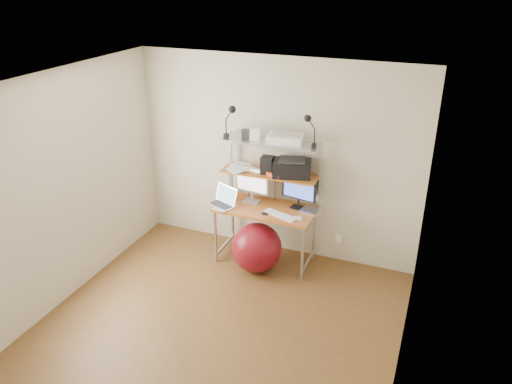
% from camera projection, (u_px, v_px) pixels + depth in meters
% --- Properties ---
extents(room, '(3.60, 3.60, 3.60)m').
position_uv_depth(room, '(211.00, 222.00, 4.62)').
color(room, brown).
rests_on(room, ground).
extents(computer_desk, '(1.20, 0.60, 1.57)m').
position_uv_depth(computer_desk, '(268.00, 190.00, 6.01)').
color(computer_desk, '#B46823').
rests_on(computer_desk, ground).
extents(desktop, '(1.20, 0.60, 0.00)m').
position_uv_depth(desktop, '(266.00, 208.00, 6.05)').
color(desktop, '#B46823').
rests_on(desktop, computer_desk).
extents(mid_shelf, '(1.18, 0.34, 0.00)m').
position_uv_depth(mid_shelf, '(270.00, 173.00, 5.99)').
color(mid_shelf, '#B46823').
rests_on(mid_shelf, computer_desk).
extents(top_shelf, '(1.18, 0.34, 0.00)m').
position_uv_depth(top_shelf, '(270.00, 141.00, 5.82)').
color(top_shelf, '#B0AFB4').
rests_on(top_shelf, computer_desk).
extents(floor, '(3.60, 3.60, 0.00)m').
position_uv_depth(floor, '(216.00, 330.00, 5.14)').
color(floor, brown).
rests_on(floor, ground).
extents(wall_outlet, '(0.08, 0.01, 0.12)m').
position_uv_depth(wall_outlet, '(338.00, 239.00, 6.24)').
color(wall_outlet, white).
rests_on(wall_outlet, room).
extents(monitor_silver, '(0.44, 0.17, 0.49)m').
position_uv_depth(monitor_silver, '(252.00, 182.00, 6.11)').
color(monitor_silver, '#B1B1B6').
rests_on(monitor_silver, desktop).
extents(monitor_black, '(0.44, 0.15, 0.45)m').
position_uv_depth(monitor_black, '(299.00, 191.00, 5.97)').
color(monitor_black, black).
rests_on(monitor_black, desktop).
extents(laptop, '(0.42, 0.38, 0.30)m').
position_uv_depth(laptop, '(224.00, 201.00, 6.10)').
color(laptop, silver).
rests_on(laptop, desktop).
extents(keyboard, '(0.45, 0.26, 0.01)m').
position_uv_depth(keyboard, '(280.00, 215.00, 5.86)').
color(keyboard, white).
rests_on(keyboard, desktop).
extents(mouse, '(0.10, 0.07, 0.02)m').
position_uv_depth(mouse, '(298.00, 218.00, 5.77)').
color(mouse, white).
rests_on(mouse, desktop).
extents(mac_mini, '(0.24, 0.24, 0.04)m').
position_uv_depth(mac_mini, '(310.00, 211.00, 5.92)').
color(mac_mini, silver).
rests_on(mac_mini, desktop).
extents(phone, '(0.07, 0.14, 0.01)m').
position_uv_depth(phone, '(266.00, 212.00, 5.93)').
color(phone, black).
rests_on(phone, desktop).
extents(printer, '(0.50, 0.40, 0.21)m').
position_uv_depth(printer, '(292.00, 168.00, 5.87)').
color(printer, black).
rests_on(printer, mid_shelf).
extents(nas_cube, '(0.16, 0.16, 0.21)m').
position_uv_depth(nas_cube, '(267.00, 165.00, 5.93)').
color(nas_cube, black).
rests_on(nas_cube, mid_shelf).
extents(red_box, '(0.20, 0.16, 0.05)m').
position_uv_depth(red_box, '(275.00, 175.00, 5.87)').
color(red_box, '#D04521').
rests_on(red_box, mid_shelf).
extents(scanner, '(0.44, 0.32, 0.11)m').
position_uv_depth(scanner, '(285.00, 138.00, 5.75)').
color(scanner, white).
rests_on(scanner, top_shelf).
extents(box_white, '(0.13, 0.11, 0.13)m').
position_uv_depth(box_white, '(255.00, 134.00, 5.84)').
color(box_white, white).
rests_on(box_white, top_shelf).
extents(box_grey, '(0.12, 0.12, 0.09)m').
position_uv_depth(box_grey, '(246.00, 134.00, 5.92)').
color(box_grey, '#29292B').
rests_on(box_grey, top_shelf).
extents(clip_lamp_left, '(0.16, 0.09, 0.40)m').
position_uv_depth(clip_lamp_left, '(231.00, 115.00, 5.79)').
color(clip_lamp_left, black).
rests_on(clip_lamp_left, top_shelf).
extents(clip_lamp_right, '(0.15, 0.08, 0.38)m').
position_uv_depth(clip_lamp_right, '(309.00, 124.00, 5.51)').
color(clip_lamp_right, black).
rests_on(clip_lamp_right, top_shelf).
extents(exercise_ball, '(0.61, 0.61, 0.61)m').
position_uv_depth(exercise_ball, '(257.00, 248.00, 6.04)').
color(exercise_ball, maroon).
rests_on(exercise_ball, floor).
extents(paper_stack, '(0.37, 0.42, 0.02)m').
position_uv_depth(paper_stack, '(240.00, 167.00, 6.11)').
color(paper_stack, white).
rests_on(paper_stack, mid_shelf).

